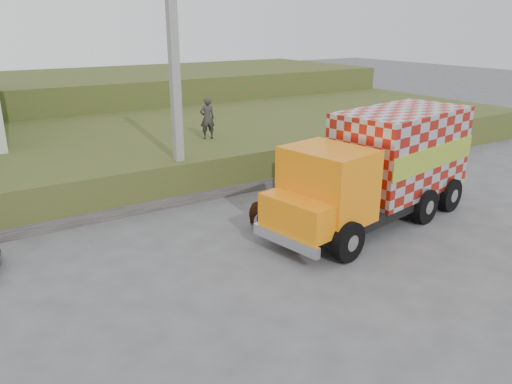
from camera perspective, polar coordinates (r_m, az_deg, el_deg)
ground at (r=15.21m, az=2.14°, el=-5.12°), size 120.00×120.00×0.00m
embankment at (r=23.47m, az=-11.89°, el=5.04°), size 40.00×12.00×1.50m
embankment_far at (r=34.66m, az=-19.30°, el=10.01°), size 40.00×12.00×3.00m
retaining_strip at (r=17.74m, az=-10.99°, el=-1.22°), size 16.00×0.50×0.40m
utility_pole at (r=17.58m, az=-9.20°, el=11.73°), size 1.20×0.30×8.00m
cargo_truck at (r=16.43m, az=14.08°, el=2.85°), size 8.19×3.90×3.51m
cow at (r=15.15m, az=0.50°, el=-2.69°), size 0.80×1.51×1.23m
pedestrian at (r=21.21m, az=-5.59°, el=8.40°), size 0.70×0.53×1.75m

